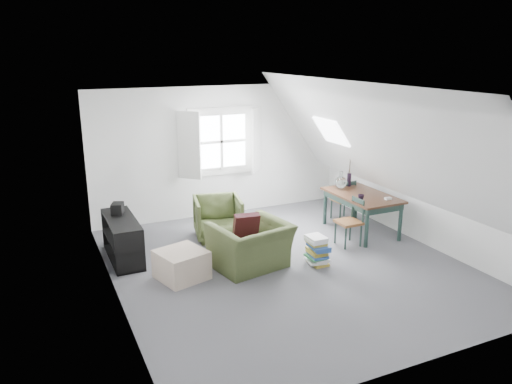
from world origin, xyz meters
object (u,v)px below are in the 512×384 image
dining_chair_near (350,221)px  media_shelf (123,241)px  ottoman (182,265)px  armchair_far (218,237)px  dining_table (362,199)px  armchair_near (251,267)px  magazine_stack (317,250)px  dining_chair_far (344,199)px

dining_chair_near → media_shelf: size_ratio=0.62×
ottoman → dining_chair_near: 2.92m
armchair_far → dining_chair_near: bearing=-20.9°
dining_table → media_shelf: 4.11m
armchair_near → armchair_far: bearing=-100.9°
dining_chair_near → magazine_stack: size_ratio=1.79×
dining_table → ottoman: bearing=-176.7°
ottoman → dining_chair_far: size_ratio=0.78×
dining_chair_far → armchair_near: bearing=45.8°
ottoman → media_shelf: bearing=121.5°
dining_table → armchair_far: bearing=157.0°
armchair_near → media_shelf: media_shelf is taller
ottoman → media_shelf: media_shelf is taller
magazine_stack → armchair_far: bearing=120.1°
dining_chair_far → magazine_stack: 2.18m
armchair_near → dining_chair_far: (2.49, 1.23, 0.41)m
armchair_near → armchair_far: 1.35m
armchair_far → magazine_stack: magazine_stack is taller
armchair_near → dining_chair_far: size_ratio=1.34×
armchair_near → dining_table: 2.54m
ottoman → dining_chair_near: dining_chair_near is taller
dining_table → dining_chair_near: size_ratio=1.77×
armchair_far → media_shelf: 1.70m
armchair_near → dining_chair_near: dining_chair_near is taller
armchair_near → dining_chair_near: (1.87, 0.14, 0.41)m
dining_table → dining_chair_near: dining_chair_near is taller
armchair_far → ottoman: ottoman is taller
armchair_far → magazine_stack: size_ratio=1.80×
media_shelf → magazine_stack: size_ratio=2.88×
dining_chair_far → magazine_stack: size_ratio=1.79×
armchair_far → dining_table: bearing=-6.3°
armchair_far → dining_chair_near: (1.88, -1.21, 0.41)m
dining_table → dining_chair_near: 0.70m
armchair_near → ottoman: (-1.04, 0.08, 0.21)m
ottoman → dining_table: dining_table is taller
dining_chair_near → dining_chair_far: bearing=143.4°
armchair_far → ottoman: bearing=-117.0°
dining_table → media_shelf: size_ratio=1.10×
dining_chair_far → dining_chair_near: (-0.62, -1.09, -0.00)m
ottoman → magazine_stack: magazine_stack is taller
magazine_stack → dining_chair_near: bearing=26.6°
dining_chair_far → media_shelf: size_ratio=0.62×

